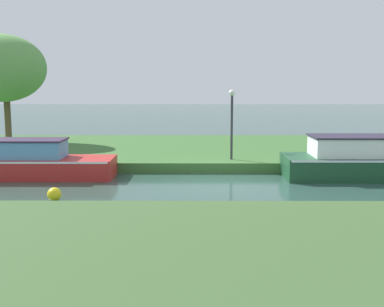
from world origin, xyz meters
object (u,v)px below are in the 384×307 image
object	(u,v)px
channel_buoy	(54,194)
red_narrowboat	(24,162)
willow_tree_left	(1,68)
mooring_post_near	(340,153)
forest_barge	(361,160)
lamp_post	(232,116)

from	to	relation	value
channel_buoy	red_narrowboat	bearing A→B (deg)	120.20
willow_tree_left	channel_buoy	world-z (taller)	willow_tree_left
red_narrowboat	willow_tree_left	world-z (taller)	willow_tree_left
red_narrowboat	mooring_post_near	distance (m)	12.03
willow_tree_left	forest_barge	bearing A→B (deg)	-25.70
willow_tree_left	lamp_post	size ratio (longest dim) A/B	1.98
red_narrowboat	willow_tree_left	distance (m)	9.27
willow_tree_left	mooring_post_near	bearing A→B (deg)	-22.54
red_narrowboat	lamp_post	size ratio (longest dim) A/B	2.28
forest_barge	channel_buoy	xyz separation A→B (m)	(-10.26, -3.66, -0.47)
willow_tree_left	mooring_post_near	distance (m)	17.27
forest_barge	channel_buoy	world-z (taller)	forest_barge
lamp_post	channel_buoy	distance (m)	8.08
willow_tree_left	mooring_post_near	world-z (taller)	willow_tree_left
forest_barge	red_narrowboat	size ratio (longest dim) A/B	0.84
willow_tree_left	mooring_post_near	size ratio (longest dim) A/B	7.93
willow_tree_left	red_narrowboat	bearing A→B (deg)	-64.64
willow_tree_left	channel_buoy	xyz separation A→B (m)	(5.79, -11.38, -3.97)
red_narrowboat	channel_buoy	size ratio (longest dim) A/B	15.28
red_narrowboat	channel_buoy	world-z (taller)	red_narrowboat
lamp_post	channel_buoy	bearing A→B (deg)	-136.02
forest_barge	lamp_post	xyz separation A→B (m)	(-4.62, 1.78, 1.49)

